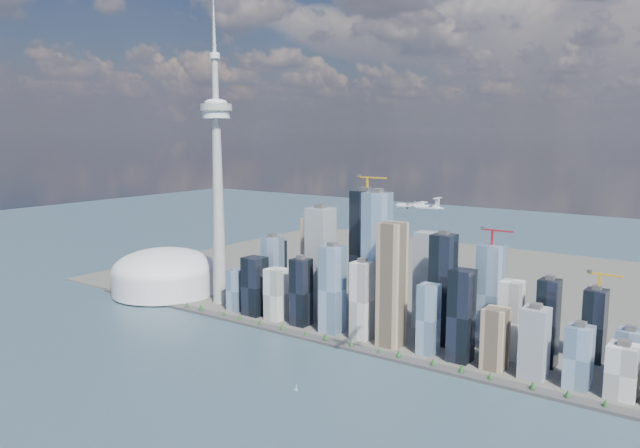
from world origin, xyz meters
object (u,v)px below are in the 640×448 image
Objects in this scene: sailboat_west at (296,388)px; dome_stadium at (165,274)px; airplane at (418,206)px; needle_tower at (217,175)px.

dome_stadium is at bearing 166.58° from sailboat_west.
dome_stadium is 666.83m from airplane.
dome_stadium is at bearing 162.38° from airplane.
needle_tower is at bearing 157.57° from sailboat_west.
airplane is (479.97, -164.85, -5.82)m from needle_tower.
airplane is at bearing -14.02° from dome_stadium.
airplane is (619.97, -154.85, 190.59)m from dome_stadium.
dome_stadium is at bearing -175.91° from needle_tower.
airplane is at bearing 34.60° from sailboat_west.
needle_tower is 241.40m from dome_stadium.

